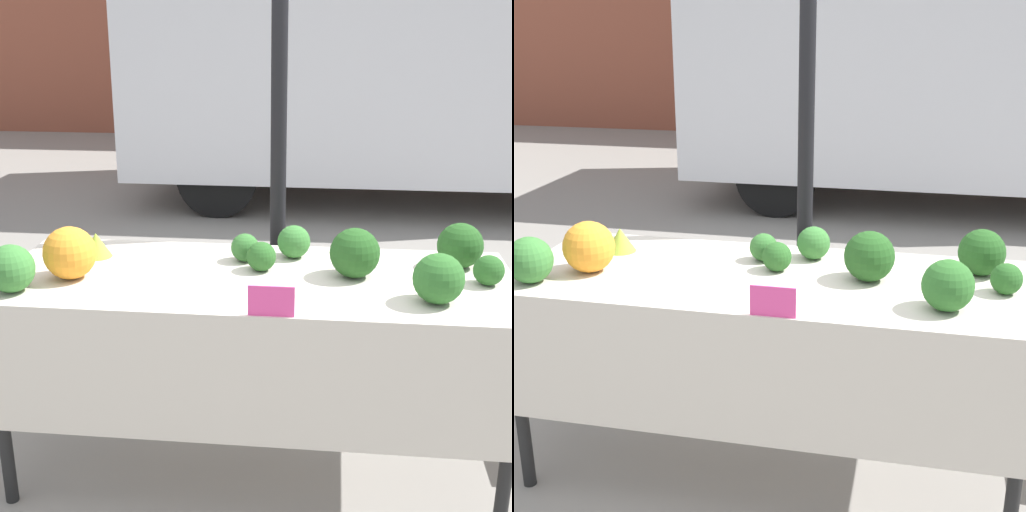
{
  "view_description": "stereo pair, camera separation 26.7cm",
  "coord_description": "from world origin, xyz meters",
  "views": [
    {
      "loc": [
        0.28,
        -2.52,
        1.79
      ],
      "look_at": [
        0.0,
        0.0,
        0.92
      ],
      "focal_mm": 50.0,
      "sensor_mm": 36.0,
      "label": 1
    },
    {
      "loc": [
        0.54,
        -2.48,
        1.79
      ],
      "look_at": [
        0.0,
        0.0,
        0.92
      ],
      "focal_mm": 50.0,
      "sensor_mm": 36.0,
      "label": 2
    }
  ],
  "objects": [
    {
      "name": "broccoli_head_5",
      "position": [
        0.37,
        0.03,
        0.94
      ],
      "size": [
        0.19,
        0.19,
        0.19
      ],
      "color": "#23511E",
      "rests_on": "market_table"
    },
    {
      "name": "ground_plane",
      "position": [
        0.0,
        0.0,
        0.0
      ],
      "size": [
        40.0,
        40.0,
        0.0
      ],
      "primitive_type": "plane",
      "color": "gray"
    },
    {
      "name": "broccoli_head_3",
      "position": [
        -0.85,
        -0.25,
        0.93
      ],
      "size": [
        0.17,
        0.17,
        0.17
      ],
      "color": "#387533",
      "rests_on": "market_table"
    },
    {
      "name": "market_table",
      "position": [
        0.0,
        -0.06,
        0.73
      ],
      "size": [
        1.95,
        0.77,
        0.84
      ],
      "color": "beige",
      "rests_on": "ground_plane"
    },
    {
      "name": "orange_cauliflower",
      "position": [
        -0.69,
        -0.1,
        0.94
      ],
      "size": [
        0.2,
        0.2,
        0.2
      ],
      "color": "orange",
      "rests_on": "market_table"
    },
    {
      "name": "broccoli_head_2",
      "position": [
        0.78,
        0.19,
        0.93
      ],
      "size": [
        0.18,
        0.18,
        0.18
      ],
      "color": "#23511E",
      "rests_on": "market_table"
    },
    {
      "name": "broccoli_head_0",
      "position": [
        0.85,
        0.0,
        0.9
      ],
      "size": [
        0.11,
        0.11,
        0.11
      ],
      "color": "#285B23",
      "rests_on": "market_table"
    },
    {
      "name": "broccoli_head_1",
      "position": [
        -0.06,
        0.17,
        0.9
      ],
      "size": [
        0.11,
        0.11,
        0.11
      ],
      "color": "#336B2D",
      "rests_on": "market_table"
    },
    {
      "name": "romanesco_head",
      "position": [
        -0.67,
        0.16,
        0.89
      ],
      "size": [
        0.12,
        0.12,
        0.1
      ],
      "color": "#93B238",
      "rests_on": "market_table"
    },
    {
      "name": "broccoli_head_4",
      "position": [
        0.65,
        -0.19,
        0.93
      ],
      "size": [
        0.18,
        0.18,
        0.18
      ],
      "color": "#2D6628",
      "rests_on": "market_table"
    },
    {
      "name": "tent_pole",
      "position": [
        0.04,
        0.56,
        1.31
      ],
      "size": [
        0.07,
        0.07,
        2.61
      ],
      "color": "black",
      "rests_on": "ground_plane"
    },
    {
      "name": "parked_truck",
      "position": [
        0.83,
        4.79,
        1.31
      ],
      "size": [
        5.35,
        2.29,
        2.44
      ],
      "color": "silver",
      "rests_on": "ground_plane"
    },
    {
      "name": "broccoli_head_7",
      "position": [
        0.01,
        0.06,
        0.9
      ],
      "size": [
        0.11,
        0.11,
        0.11
      ],
      "color": "#285B23",
      "rests_on": "market_table"
    },
    {
      "name": "broccoli_head_6",
      "position": [
        0.13,
        0.23,
        0.91
      ],
      "size": [
        0.13,
        0.13,
        0.13
      ],
      "color": "#387533",
      "rests_on": "market_table"
    },
    {
      "name": "price_sign",
      "position": [
        0.09,
        -0.37,
        0.9
      ],
      "size": [
        0.15,
        0.01,
        0.11
      ],
      "color": "#EF4793",
      "rests_on": "market_table"
    }
  ]
}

